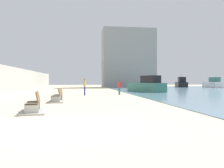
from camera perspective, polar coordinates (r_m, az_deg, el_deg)
ground_plane at (r=25.63m, az=-9.13°, el=-2.50°), size 120.00×120.00×0.00m
seawall at (r=26.88m, az=-25.33°, el=0.87°), size 0.80×64.00×3.08m
bench_near at (r=11.31m, az=-18.67°, el=-5.46°), size 1.36×2.22×0.98m
bench_far at (r=16.55m, az=-13.19°, el=-3.48°), size 1.18×2.14×0.98m
person_walking at (r=24.57m, az=1.82°, el=-0.54°), size 0.33×0.46×1.56m
person_standing at (r=23.34m, az=-6.70°, el=-0.34°), size 0.24×0.52×1.72m
boat_nearest at (r=30.70m, az=8.55°, el=-0.41°), size 4.11×5.98×2.11m
boat_outer at (r=54.57m, az=23.42°, el=0.08°), size 2.44×6.63×2.21m
boat_far_right at (r=56.00m, az=16.58°, el=0.16°), size 3.58×6.39×5.22m
harbor_building at (r=54.91m, az=3.96°, el=6.22°), size 12.00×6.00×13.37m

